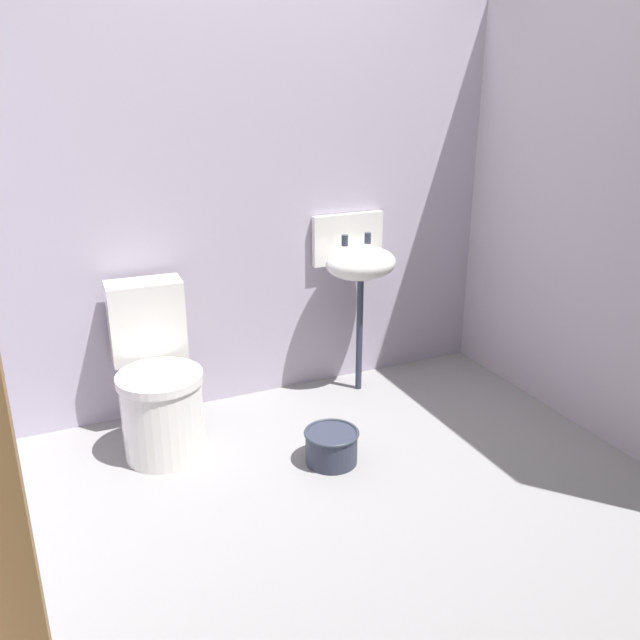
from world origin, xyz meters
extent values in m
cube|color=gray|center=(0.00, 0.00, -0.04)|extent=(3.11, 2.47, 0.08)
cube|color=#B1A6B9|center=(0.00, 1.09, 1.05)|extent=(3.11, 0.10, 2.10)
cube|color=#B2A7B5|center=(1.41, 0.10, 1.05)|extent=(0.10, 2.27, 2.10)
cylinder|color=silver|center=(-0.66, 0.60, 0.19)|extent=(0.40, 0.40, 0.38)
cylinder|color=white|center=(-0.66, 0.60, 0.40)|extent=(0.42, 0.42, 0.04)
cube|color=silver|center=(-0.65, 0.90, 0.58)|extent=(0.37, 0.20, 0.40)
cylinder|color=#2E3345|center=(0.51, 0.85, 0.33)|extent=(0.04, 0.04, 0.66)
ellipsoid|color=silver|center=(0.51, 0.85, 0.75)|extent=(0.40, 0.32, 0.18)
cube|color=silver|center=(0.51, 1.01, 0.85)|extent=(0.42, 0.04, 0.28)
cylinder|color=#2E3345|center=(0.44, 0.91, 0.87)|extent=(0.04, 0.04, 0.06)
cylinder|color=#2E3345|center=(0.58, 0.91, 0.87)|extent=(0.04, 0.04, 0.06)
cylinder|color=#2E3345|center=(0.03, 0.20, 0.08)|extent=(0.24, 0.24, 0.15)
torus|color=#2E3541|center=(0.03, 0.20, 0.15)|extent=(0.26, 0.26, 0.02)
camera|label=1|loc=(-1.15, -2.29, 1.75)|focal=38.06mm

